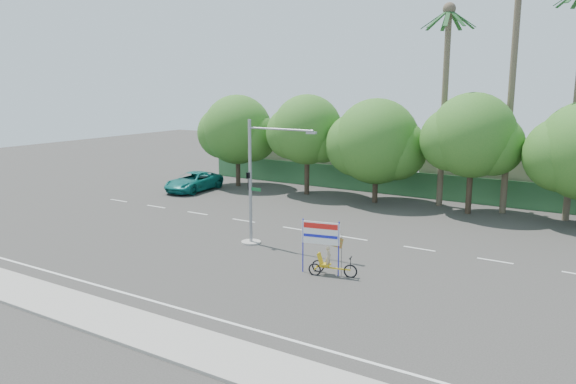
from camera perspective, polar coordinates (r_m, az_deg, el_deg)
The scene contains 14 objects.
ground at distance 27.62m, azimuth -4.43°, elevation -7.93°, with size 120.00×120.00×0.00m, color #33302D.
sidewalk_near at distance 22.45m, azimuth -16.19°, elevation -12.80°, with size 50.00×2.40×0.12m, color gray.
fence at distance 45.90m, azimuth 11.72°, elevation 0.84°, with size 38.00×0.08×2.00m, color #336B3D.
building_left at distance 53.92m, azimuth 3.46°, elevation 3.62°, with size 12.00×8.00×4.00m, color beige.
building_right at distance 48.07m, azimuth 22.63°, elevation 1.63°, with size 14.00×8.00×3.60m, color beige.
tree_far_left at distance 49.13m, azimuth -5.21°, elevation 6.11°, with size 7.14×6.00×7.96m.
tree_left at distance 45.21m, azimuth 1.91°, elevation 6.10°, with size 6.66×5.60×8.07m.
tree_center at distance 42.58m, azimuth 8.91°, elevation 4.86°, with size 7.62×6.40×7.85m.
tree_right at distance 40.28m, azimuth 18.16°, elevation 5.20°, with size 6.90×5.80×8.36m.
palm_tall at distance 41.16m, azimuth 21.96°, elevation 12.37°, with size 3.73×3.79×17.45m.
palm_short at distance 42.20m, azimuth 15.69°, elevation 10.52°, with size 3.73×3.79×14.45m.
traffic_signal at distance 31.22m, azimuth -3.41°, elevation -0.13°, with size 4.72×1.10×7.00m.
trike_billboard at distance 26.70m, azimuth 3.86°, elevation -6.16°, with size 2.68×0.94×2.68m.
pickup_truck at distance 47.79m, azimuth -9.58°, elevation 1.05°, with size 2.61×5.65×1.57m, color #107069.
Camera 1 is at (15.64, -20.91, 8.98)m, focal length 35.00 mm.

